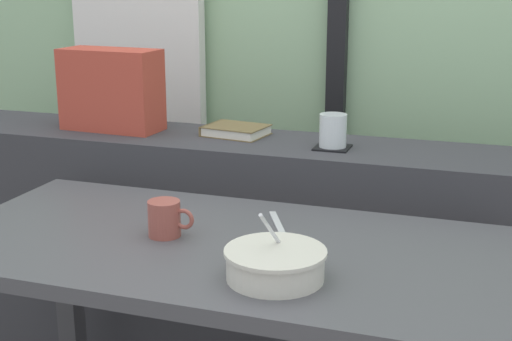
{
  "coord_description": "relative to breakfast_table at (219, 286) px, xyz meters",
  "views": [
    {
      "loc": [
        0.64,
        -1.47,
        1.32
      ],
      "look_at": [
        -0.03,
        0.48,
        0.75
      ],
      "focal_mm": 50.52,
      "sensor_mm": 36.0,
      "label": 1
    }
  ],
  "objects": [
    {
      "name": "coaster_square",
      "position": [
        0.13,
        0.57,
        0.21
      ],
      "size": [
        0.1,
        0.1,
        0.0
      ],
      "primitive_type": "cube",
      "color": "black",
      "rests_on": "dark_console_ledge"
    },
    {
      "name": "closed_book",
      "position": [
        -0.19,
        0.64,
        0.22
      ],
      "size": [
        0.21,
        0.17,
        0.03
      ],
      "color": "brown",
      "rests_on": "dark_console_ledge"
    },
    {
      "name": "fork_utensil",
      "position": [
        0.1,
        0.15,
        0.11
      ],
      "size": [
        0.09,
        0.16,
        0.01
      ],
      "primitive_type": "cube",
      "rotation": [
        0.0,
        0.0,
        0.46
      ],
      "color": "silver",
      "rests_on": "breakfast_table"
    },
    {
      "name": "throw_pillow",
      "position": [
        -0.6,
        0.59,
        0.34
      ],
      "size": [
        0.33,
        0.16,
        0.26
      ],
      "primitive_type": "cube",
      "rotation": [
        0.0,
        0.0,
        -0.06
      ],
      "color": "#B74233",
      "rests_on": "dark_console_ledge"
    },
    {
      "name": "dark_console_ledge",
      "position": [
        -0.06,
        0.59,
        -0.2
      ],
      "size": [
        2.8,
        0.34,
        0.83
      ],
      "primitive_type": "cube",
      "color": "#38383D",
      "rests_on": "ground"
    },
    {
      "name": "juice_glass",
      "position": [
        0.13,
        0.57,
        0.26
      ],
      "size": [
        0.08,
        0.08,
        0.1
      ],
      "color": "white",
      "rests_on": "coaster_square"
    },
    {
      "name": "ceramic_mug",
      "position": [
        -0.13,
        -0.0,
        0.15
      ],
      "size": [
        0.11,
        0.08,
        0.08
      ],
      "color": "#9E4C42",
      "rests_on": "breakfast_table"
    },
    {
      "name": "breakfast_table",
      "position": [
        0.0,
        0.0,
        0.0
      ],
      "size": [
        1.3,
        0.65,
        0.73
      ],
      "color": "#414145",
      "rests_on": "ground"
    },
    {
      "name": "soup_bowl",
      "position": [
        0.19,
        -0.15,
        0.14
      ],
      "size": [
        0.21,
        0.21,
        0.14
      ],
      "color": "silver",
      "rests_on": "breakfast_table"
    }
  ]
}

